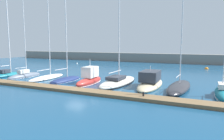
# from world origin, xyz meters

# --- Properties ---
(ground_plane) EXTENTS (120.00, 120.00, 0.00)m
(ground_plane) POSITION_xyz_m (0.00, 0.00, 0.00)
(ground_plane) COLOR navy
(dock_pier) EXTENTS (39.90, 1.95, 0.36)m
(dock_pier) POSITION_xyz_m (0.00, -1.86, 0.18)
(dock_pier) COLOR brown
(dock_pier) RESTS_ON ground_plane
(breakwater_seawall) EXTENTS (108.00, 2.40, 2.83)m
(breakwater_seawall) POSITION_xyz_m (0.00, 42.16, 1.41)
(breakwater_seawall) COLOR gray
(breakwater_seawall) RESTS_ON ground_plane
(sailboat_teal_nearest) EXTENTS (2.39, 6.70, 13.72)m
(sailboat_teal_nearest) POSITION_xyz_m (-17.10, 3.05, 0.45)
(sailboat_teal_nearest) COLOR #19707F
(sailboat_teal_nearest) RESTS_ON ground_plane
(sailboat_slate_second) EXTENTS (1.87, 6.91, 13.64)m
(sailboat_slate_second) POSITION_xyz_m (-13.25, 3.53, 0.30)
(sailboat_slate_second) COLOR slate
(sailboat_slate_second) RESTS_ON ground_plane
(sailboat_white_third) EXTENTS (2.80, 8.33, 15.03)m
(sailboat_white_third) POSITION_xyz_m (-8.71, 4.17, 0.25)
(sailboat_white_third) COLOR white
(sailboat_white_third) RESTS_ON ground_plane
(sailboat_navy_fourth) EXTENTS (2.46, 6.81, 14.13)m
(sailboat_navy_fourth) POSITION_xyz_m (-4.34, 3.47, 0.26)
(sailboat_navy_fourth) COLOR navy
(sailboat_navy_fourth) RESTS_ON ground_plane
(motorboat_red_fifth) EXTENTS (2.06, 6.80, 3.93)m
(motorboat_red_fifth) POSITION_xyz_m (0.06, 3.43, 0.74)
(motorboat_red_fifth) COLOR #B72D28
(motorboat_red_fifth) RESTS_ON ground_plane
(sailboat_ivory_sixth) EXTENTS (3.47, 10.20, 19.20)m
(sailboat_ivory_sixth) POSITION_xyz_m (4.09, 4.77, 0.40)
(sailboat_ivory_sixth) COLOR silver
(sailboat_ivory_sixth) RESTS_ON ground_plane
(motorboat_sand_seventh) EXTENTS (3.06, 9.46, 3.27)m
(motorboat_sand_seventh) POSITION_xyz_m (8.77, 5.09, 0.60)
(motorboat_sand_seventh) COLOR beige
(motorboat_sand_seventh) RESTS_ON ground_plane
(sailboat_charcoal_eighth) EXTENTS (2.88, 9.74, 19.80)m
(sailboat_charcoal_eighth) POSITION_xyz_m (12.61, 4.64, 0.42)
(sailboat_charcoal_eighth) COLOR #2D2D33
(sailboat_charcoal_eighth) RESTS_ON ground_plane
(sailboat_teal_ninth) EXTENTS (1.59, 6.48, 11.54)m
(sailboat_teal_ninth) POSITION_xyz_m (17.43, 3.10, 0.47)
(sailboat_teal_ninth) COLOR #19707F
(sailboat_teal_ninth) RESTS_ON ground_plane
(mooring_buoy_yellow) EXTENTS (0.64, 0.64, 0.64)m
(mooring_buoy_yellow) POSITION_xyz_m (-6.72, 17.23, 0.00)
(mooring_buoy_yellow) COLOR yellow
(mooring_buoy_yellow) RESTS_ON ground_plane
(mooring_buoy_orange) EXTENTS (0.90, 0.90, 0.90)m
(mooring_buoy_orange) POSITION_xyz_m (15.67, 29.96, 0.00)
(mooring_buoy_orange) COLOR orange
(mooring_buoy_orange) RESTS_ON ground_plane
(mooring_buoy_white) EXTENTS (0.51, 0.51, 0.51)m
(mooring_buoy_white) POSITION_xyz_m (-19.37, 28.52, 0.00)
(mooring_buoy_white) COLOR white
(mooring_buoy_white) RESTS_ON ground_plane
(dock_bollard) EXTENTS (0.20, 0.20, 0.44)m
(dock_bollard) POSITION_xyz_m (9.80, -1.86, 0.58)
(dock_bollard) COLOR black
(dock_bollard) RESTS_ON dock_pier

